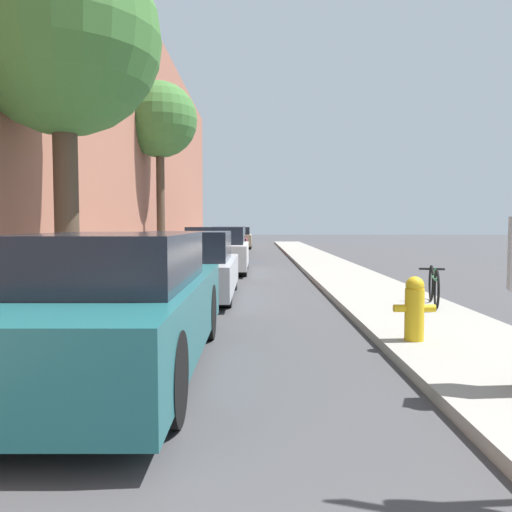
{
  "coord_description": "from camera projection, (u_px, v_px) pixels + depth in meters",
  "views": [
    {
      "loc": [
        0.41,
        0.45,
        1.5
      ],
      "look_at": [
        0.38,
        10.15,
        0.9
      ],
      "focal_mm": 35.96,
      "sensor_mm": 36.0,
      "label": 1
    }
  ],
  "objects": [
    {
      "name": "parked_car_maroon",
      "position": [
        232.0,
        241.0,
        26.54
      ],
      "size": [
        1.8,
        4.38,
        1.39
      ],
      "color": "black",
      "rests_on": "ground"
    },
    {
      "name": "fire_hydrant",
      "position": [
        416.0,
        308.0,
        6.07
      ],
      "size": [
        0.49,
        0.23,
        0.77
      ],
      "color": "gold",
      "rests_on": "sidewalk_right"
    },
    {
      "name": "sidewalk_right",
      "position": [
        339.0,
        272.0,
        15.61
      ],
      "size": [
        2.0,
        52.0,
        0.12
      ],
      "color": "gray",
      "rests_on": "ground"
    },
    {
      "name": "street_tree_near",
      "position": [
        65.0,
        39.0,
        8.66
      ],
      "size": [
        3.32,
        3.32,
        6.22
      ],
      "color": "#4C3A2B",
      "rests_on": "sidewalk_left"
    },
    {
      "name": "street_tree_far",
      "position": [
        162.0,
        121.0,
        19.5
      ],
      "size": [
        2.85,
        2.85,
        6.8
      ],
      "color": "#4C3A2B",
      "rests_on": "sidewalk_left"
    },
    {
      "name": "parked_car_teal",
      "position": [
        119.0,
        305.0,
        5.18
      ],
      "size": [
        1.72,
        4.69,
        1.41
      ],
      "color": "black",
      "rests_on": "ground"
    },
    {
      "name": "parked_car_champagne",
      "position": [
        239.0,
        238.0,
        32.2
      ],
      "size": [
        1.83,
        4.28,
        1.34
      ],
      "color": "black",
      "rests_on": "ground"
    },
    {
      "name": "bicycle",
      "position": [
        436.0,
        285.0,
        8.79
      ],
      "size": [
        0.52,
        1.55,
        0.65
      ],
      "rotation": [
        0.0,
        0.0,
        -0.24
      ],
      "color": "black",
      "rests_on": "sidewalk_right"
    },
    {
      "name": "building_facade_left",
      "position": [
        102.0,
        109.0,
        15.33
      ],
      "size": [
        0.7,
        52.0,
        9.9
      ],
      "color": "#9E604C",
      "rests_on": "ground"
    },
    {
      "name": "ground_plane",
      "position": [
        244.0,
        274.0,
        15.62
      ],
      "size": [
        120.0,
        120.0,
        0.0
      ],
      "primitive_type": "plane",
      "color": "#3D3D3F"
    },
    {
      "name": "sidewalk_left",
      "position": [
        149.0,
        272.0,
        15.62
      ],
      "size": [
        2.0,
        52.0,
        0.12
      ],
      "color": "gray",
      "rests_on": "ground"
    },
    {
      "name": "parked_car_white",
      "position": [
        219.0,
        251.0,
        15.94
      ],
      "size": [
        1.91,
        4.02,
        1.42
      ],
      "color": "black",
      "rests_on": "ground"
    },
    {
      "name": "parked_car_navy",
      "position": [
        224.0,
        245.0,
        21.27
      ],
      "size": [
        1.76,
        3.99,
        1.39
      ],
      "color": "black",
      "rests_on": "ground"
    },
    {
      "name": "parked_car_silver",
      "position": [
        189.0,
        267.0,
        10.43
      ],
      "size": [
        1.92,
        4.02,
        1.36
      ],
      "color": "black",
      "rests_on": "ground"
    }
  ]
}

